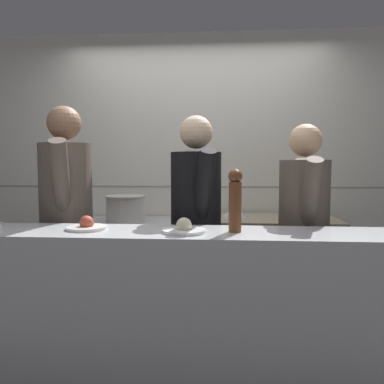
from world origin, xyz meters
TOP-DOWN VIEW (x-y plane):
  - ground_plane at (0.00, 0.00)m, footprint 14.00×14.00m
  - wall_back_tiled at (0.00, 1.39)m, footprint 8.00×0.06m
  - oven_range at (-0.61, 0.99)m, footprint 1.21×0.71m
  - prep_counter at (0.61, 0.99)m, footprint 1.19×0.65m
  - pass_counter at (0.00, -0.17)m, footprint 3.17×0.45m
  - stock_pot at (-0.60, 0.94)m, footprint 0.35×0.35m
  - mixing_bowl_steel at (0.35, 0.98)m, footprint 0.23×0.23m
  - plated_dish_appetiser at (-0.55, -0.15)m, footprint 0.23×0.23m
  - plated_dish_dessert at (0.02, -0.20)m, footprint 0.25×0.25m
  - pepper_mill at (0.30, -0.17)m, footprint 0.08×0.08m
  - chef_head_cook at (-0.86, 0.32)m, footprint 0.44×0.77m
  - chef_sous at (0.05, 0.32)m, footprint 0.43×0.73m
  - chef_line at (0.78, 0.31)m, footprint 0.34×0.71m

SIDE VIEW (x-z plane):
  - ground_plane at x=0.00m, z-range 0.00..0.00m
  - oven_range at x=-0.61m, z-range 0.00..0.86m
  - prep_counter at x=0.61m, z-range 0.00..0.91m
  - pass_counter at x=0.00m, z-range 0.00..0.99m
  - chef_line at x=0.78m, z-range 0.09..1.72m
  - chef_sous at x=0.05m, z-range 0.10..1.79m
  - mixing_bowl_steel at x=0.35m, z-range 0.91..1.01m
  - chef_head_cook at x=-0.86m, z-range 0.10..1.87m
  - stock_pot at x=-0.60m, z-range 0.87..1.10m
  - plated_dish_appetiser at x=-0.55m, z-range 0.97..1.05m
  - plated_dish_dessert at x=0.02m, z-range 0.97..1.06m
  - pepper_mill at x=0.30m, z-range 1.00..1.35m
  - wall_back_tiled at x=0.00m, z-range 0.00..2.60m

